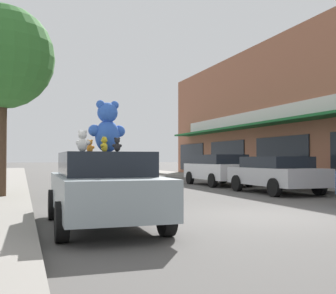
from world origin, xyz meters
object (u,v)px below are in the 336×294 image
(teddy_bear_cream, at_px, (83,145))
(teddy_bear_yellow, at_px, (104,145))
(parked_car_far_right, at_px, (218,168))
(teddy_bear_black, at_px, (117,145))
(parked_car_far_center, at_px, (276,173))
(teddy_bear_white, at_px, (83,141))
(plush_art_car, at_px, (103,187))
(street_tree, at_px, (2,58))
(teddy_bear_giant, at_px, (107,127))
(teddy_bear_orange, at_px, (90,146))

(teddy_bear_cream, relative_size, teddy_bear_yellow, 0.89)
(teddy_bear_yellow, height_order, parked_car_far_right, teddy_bear_yellow)
(teddy_bear_cream, distance_m, teddy_bear_yellow, 0.39)
(teddy_bear_black, height_order, parked_car_far_center, teddy_bear_black)
(teddy_bear_white, xyz_separation_m, teddy_bear_yellow, (0.43, 0.27, -0.05))
(plush_art_car, relative_size, street_tree, 0.71)
(teddy_bear_giant, height_order, teddy_bear_black, teddy_bear_giant)
(teddy_bear_giant, distance_m, teddy_bear_orange, 0.77)
(teddy_bear_black, bearing_deg, teddy_bear_white, -50.19)
(teddy_bear_giant, bearing_deg, parked_car_far_center, -148.78)
(teddy_bear_black, bearing_deg, parked_car_far_center, -147.99)
(plush_art_car, relative_size, teddy_bear_orange, 15.26)
(teddy_bear_giant, xyz_separation_m, teddy_bear_cream, (-0.49, -0.18, -0.35))
(teddy_bear_orange, relative_size, teddy_bear_black, 1.12)
(teddy_bear_orange, distance_m, teddy_bear_black, 1.63)
(teddy_bear_yellow, bearing_deg, parked_car_far_right, 179.25)
(street_tree, bearing_deg, teddy_bear_white, -75.48)
(teddy_bear_white, height_order, street_tree, street_tree)
(teddy_bear_orange, xyz_separation_m, teddy_bear_black, (0.21, -1.62, -0.01))
(parked_car_far_right, bearing_deg, street_tree, -153.91)
(teddy_bear_yellow, relative_size, parked_car_far_center, 0.07)
(teddy_bear_white, xyz_separation_m, teddy_bear_black, (0.52, -0.45, -0.07))
(teddy_bear_orange, bearing_deg, parked_car_far_center, -139.98)
(parked_car_far_right, bearing_deg, teddy_bear_orange, -128.04)
(teddy_bear_giant, relative_size, street_tree, 0.17)
(teddy_bear_giant, bearing_deg, street_tree, -74.82)
(teddy_bear_white, xyz_separation_m, parked_car_far_right, (7.90, 10.88, -0.78))
(teddy_bear_white, bearing_deg, teddy_bear_black, 176.96)
(teddy_bear_black, bearing_deg, teddy_bear_giant, -100.53)
(teddy_bear_black, xyz_separation_m, teddy_bear_yellow, (-0.09, 0.72, 0.02))
(plush_art_car, distance_m, teddy_bear_white, 1.09)
(teddy_bear_yellow, xyz_separation_m, parked_car_far_center, (7.47, 5.76, -0.80))
(teddy_bear_yellow, bearing_deg, teddy_bear_orange, -137.62)
(parked_car_far_center, bearing_deg, plush_art_car, -143.47)
(teddy_bear_cream, relative_size, parked_car_far_center, 0.06)
(teddy_bear_giant, bearing_deg, teddy_bear_black, 83.19)
(teddy_bear_cream, relative_size, teddy_bear_orange, 0.95)
(plush_art_car, height_order, teddy_bear_white, teddy_bear_white)
(street_tree, bearing_deg, teddy_bear_yellow, -71.06)
(teddy_bear_orange, relative_size, teddy_bear_yellow, 0.94)
(teddy_bear_cream, distance_m, parked_car_far_right, 13.16)
(teddy_bear_yellow, height_order, parked_car_far_center, teddy_bear_yellow)
(teddy_bear_orange, distance_m, parked_car_far_center, 9.05)
(teddy_bear_yellow, bearing_deg, teddy_bear_cream, -68.08)
(teddy_bear_yellow, distance_m, parked_car_far_right, 13.00)
(parked_car_far_center, height_order, parked_car_far_right, parked_car_far_right)
(teddy_bear_white, relative_size, teddy_bear_black, 1.59)
(teddy_bear_black, distance_m, street_tree, 7.55)
(teddy_bear_cream, relative_size, teddy_bear_black, 1.06)
(teddy_bear_white, bearing_deg, plush_art_car, -94.05)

